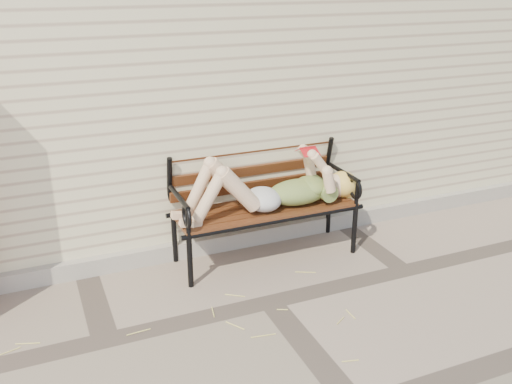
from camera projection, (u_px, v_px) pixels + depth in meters
name	position (u px, v px, depth m)	size (l,w,h in m)	color
ground	(270.00, 302.00, 4.39)	(80.00, 80.00, 0.00)	gray
house_wall	(162.00, 53.00, 6.41)	(8.00, 4.00, 3.00)	beige
foundation_strip	(227.00, 241.00, 5.20)	(8.00, 0.10, 0.15)	gray
garden_bench	(261.00, 187.00, 4.94)	(1.73, 0.69, 1.12)	black
reading_woman	(269.00, 188.00, 4.82)	(1.63, 0.37, 0.51)	#093741
straw_scatter	(167.00, 328.00, 4.06)	(2.81, 1.58, 0.01)	#C7BB61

